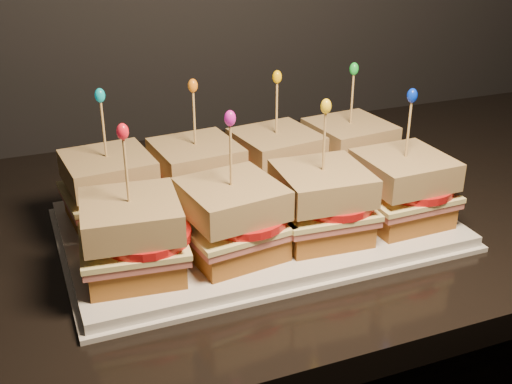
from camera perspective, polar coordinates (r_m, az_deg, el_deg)
name	(u,v)px	position (r m, az deg, el deg)	size (l,w,h in m)	color
granite_slab	(252,219)	(0.88, -0.40, -2.42)	(2.70, 0.65, 0.04)	black
platter	(256,225)	(0.80, 0.00, -2.98)	(0.46, 0.29, 0.02)	silver
platter_rim	(256,230)	(0.81, 0.00, -3.35)	(0.47, 0.30, 0.01)	silver
sandwich_0_bread_bot	(112,209)	(0.81, -12.68, -1.49)	(0.10, 0.10, 0.03)	brown
sandwich_0_ham	(111,196)	(0.81, -12.80, -0.38)	(0.11, 0.10, 0.01)	#B55952
sandwich_0_cheese	(110,191)	(0.80, -12.84, 0.07)	(0.11, 0.10, 0.01)	#F1E796
sandwich_0_tomato	(120,186)	(0.80, -11.97, 0.53)	(0.10, 0.10, 0.01)	red
sandwich_0_bread_top	(108,169)	(0.79, -13.04, 1.97)	(0.10, 0.10, 0.03)	brown
sandwich_0_pick	(104,133)	(0.77, -13.37, 5.16)	(0.00, 0.00, 0.09)	tan
sandwich_0_frill	(100,95)	(0.76, -13.71, 8.35)	(0.01, 0.01, 0.02)	#08ABBE
sandwich_1_bread_bot	(197,195)	(0.83, -5.22, -0.27)	(0.10, 0.10, 0.03)	brown
sandwich_1_ham	(197,183)	(0.83, -5.27, 0.83)	(0.11, 0.10, 0.01)	#B55952
sandwich_1_cheese	(197,178)	(0.82, -5.29, 1.27)	(0.11, 0.10, 0.01)	#F1E796
sandwich_1_tomato	(207,173)	(0.82, -4.38, 1.72)	(0.10, 0.10, 0.01)	red
sandwich_1_bread_top	(196,157)	(0.81, -5.37, 3.14)	(0.10, 0.10, 0.03)	brown
sandwich_1_pick	(194,121)	(0.80, -5.50, 6.27)	(0.00, 0.00, 0.09)	tan
sandwich_1_frill	(193,86)	(0.78, -5.64, 9.39)	(0.01, 0.01, 0.02)	orange
sandwich_2_bread_bot	(276,182)	(0.87, 1.76, 0.88)	(0.10, 0.10, 0.03)	brown
sandwich_2_ham	(276,170)	(0.86, 1.77, 1.94)	(0.11, 0.10, 0.01)	#B55952
sandwich_2_cheese	(276,165)	(0.86, 1.78, 2.37)	(0.11, 0.10, 0.01)	#F1E796
sandwich_2_tomato	(286,161)	(0.85, 2.69, 2.81)	(0.10, 0.10, 0.01)	red
sandwich_2_bread_top	(276,145)	(0.85, 1.81, 4.18)	(0.10, 0.10, 0.03)	brown
sandwich_2_pick	(277,111)	(0.83, 1.85, 7.20)	(0.00, 0.00, 0.09)	tan
sandwich_2_frill	(277,77)	(0.82, 1.89, 10.20)	(0.01, 0.01, 0.02)	#FEBD02
sandwich_3_bread_bot	(347,170)	(0.91, 8.13, 1.92)	(0.10, 0.10, 0.03)	brown
sandwich_3_ham	(348,159)	(0.91, 8.20, 2.93)	(0.11, 0.10, 0.01)	#B55952
sandwich_3_cheese	(348,154)	(0.90, 8.22, 3.35)	(0.11, 0.10, 0.01)	#F1E796
sandwich_3_tomato	(359,149)	(0.90, 9.10, 3.75)	(0.10, 0.10, 0.01)	red
sandwich_3_bread_top	(350,135)	(0.89, 8.33, 5.07)	(0.10, 0.10, 0.03)	brown
sandwich_3_pick	(352,102)	(0.88, 8.52, 7.94)	(0.00, 0.00, 0.09)	tan
sandwich_3_frill	(354,69)	(0.87, 8.71, 10.78)	(0.01, 0.01, 0.02)	green
sandwich_4_bread_bot	(135,261)	(0.70, -10.74, -6.03)	(0.10, 0.10, 0.03)	brown
sandwich_4_ham	(133,247)	(0.69, -10.86, -4.78)	(0.11, 0.10, 0.01)	#B55952
sandwich_4_cheese	(133,241)	(0.68, -10.90, -4.27)	(0.11, 0.10, 0.01)	#F1E796
sandwich_4_tomato	(145,235)	(0.68, -9.86, -3.78)	(0.10, 0.10, 0.01)	red
sandwich_4_bread_top	(130,216)	(0.67, -11.10, -2.12)	(0.10, 0.10, 0.03)	brown
sandwich_4_pick	(127,174)	(0.65, -11.43, 1.55)	(0.00, 0.00, 0.09)	tan
sandwich_4_frill	(123,132)	(0.64, -11.77, 5.28)	(0.01, 0.01, 0.02)	red
sandwich_5_bread_bot	(232,242)	(0.72, -2.12, -4.45)	(0.10, 0.10, 0.03)	brown
sandwich_5_ham	(232,228)	(0.71, -2.15, -3.23)	(0.11, 0.10, 0.01)	#B55952
sandwich_5_cheese	(232,223)	(0.71, -2.16, -2.73)	(0.11, 0.10, 0.01)	#F1E796
sandwich_5_tomato	(244,217)	(0.70, -1.08, -2.23)	(0.10, 0.10, 0.01)	red
sandwich_5_bread_top	(231,199)	(0.70, -2.19, -0.62)	(0.10, 0.10, 0.03)	brown
sandwich_5_pick	(231,159)	(0.68, -2.26, 2.96)	(0.00, 0.00, 0.09)	tan
sandwich_5_frill	(230,118)	(0.66, -2.32, 6.57)	(0.01, 0.01, 0.02)	#D218AF
sandwich_6_bread_bot	(320,225)	(0.76, 5.74, -2.92)	(0.10, 0.10, 0.03)	brown
sandwich_6_ham	(321,212)	(0.75, 5.80, -1.74)	(0.11, 0.10, 0.01)	#B55952
sandwich_6_cheese	(321,206)	(0.75, 5.82, -1.26)	(0.11, 0.10, 0.01)	#F1E796
sandwich_6_tomato	(333,201)	(0.75, 6.87, -0.78)	(0.10, 0.10, 0.01)	red
sandwich_6_bread_top	(322,184)	(0.74, 5.91, 0.75)	(0.10, 0.10, 0.03)	brown
sandwich_6_pick	(324,145)	(0.72, 6.08, 4.16)	(0.00, 0.00, 0.09)	tan
sandwich_6_frill	(326,106)	(0.70, 6.24, 7.59)	(0.01, 0.01, 0.02)	yellow
sandwich_7_bread_bot	(400,209)	(0.81, 12.69, -1.51)	(0.10, 0.10, 0.03)	brown
sandwich_7_ham	(401,197)	(0.80, 12.81, -0.40)	(0.11, 0.10, 0.01)	#B55952
sandwich_7_cheese	(402,191)	(0.80, 12.85, 0.05)	(0.11, 0.10, 0.01)	#F1E796
sandwich_7_tomato	(414,186)	(0.80, 13.85, 0.51)	(0.10, 0.10, 0.01)	red
sandwich_7_bread_top	(404,170)	(0.79, 13.05, 1.95)	(0.10, 0.10, 0.03)	brown
sandwich_7_pick	(408,133)	(0.77, 13.38, 5.15)	(0.00, 0.00, 0.09)	tan
sandwich_7_frill	(412,95)	(0.76, 13.72, 8.34)	(0.01, 0.01, 0.02)	#052AD7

